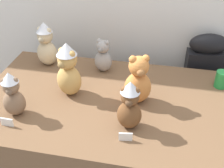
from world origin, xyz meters
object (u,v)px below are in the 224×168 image
teddy_bear_chestnut (130,106)px  teddy_bear_sand (46,44)px  instrument_case (200,89)px  teddy_bear_ash (103,57)px  teddy_bear_mocha (13,95)px  teddy_bear_honey (68,70)px  party_cup_green (221,79)px  teddy_bear_ginger (138,81)px  display_table (112,144)px

teddy_bear_chestnut → teddy_bear_sand: bearing=138.7°
instrument_case → teddy_bear_ash: (-0.71, -0.28, 0.36)m
instrument_case → teddy_bear_mocha: 1.43m
teddy_bear_sand → teddy_bear_chestnut: teddy_bear_sand is taller
teddy_bear_honey → teddy_bear_chestnut: (0.41, -0.23, -0.03)m
teddy_bear_honey → teddy_bear_mocha: teddy_bear_honey is taller
teddy_bear_chestnut → party_cup_green: (0.52, 0.50, -0.09)m
teddy_bear_mocha → teddy_bear_ginger: bearing=7.7°
teddy_bear_sand → teddy_bear_chestnut: size_ratio=1.12×
teddy_bear_sand → teddy_bear_mocha: (0.03, -0.57, -0.02)m
instrument_case → teddy_bear_honey: size_ratio=2.71×
teddy_bear_sand → teddy_bear_ash: teddy_bear_sand is taller
teddy_bear_sand → teddy_bear_ginger: teddy_bear_sand is taller
instrument_case → teddy_bear_honey: (-0.85, -0.59, 0.42)m
teddy_bear_chestnut → teddy_bear_ash: bearing=113.9°
teddy_bear_sand → instrument_case: bearing=22.2°
teddy_bear_ash → teddy_bear_honey: size_ratio=0.68×
party_cup_green → teddy_bear_ash: bearing=176.9°
teddy_bear_ash → teddy_bear_ginger: bearing=-33.7°
teddy_bear_honey → display_table: bearing=16.9°
display_table → teddy_bear_ash: size_ratio=6.87×
party_cup_green → teddy_bear_ginger: bearing=-152.5°
teddy_bear_honey → teddy_bear_chestnut: teddy_bear_honey is taller
teddy_bear_mocha → party_cup_green: (1.16, 0.52, -0.08)m
teddy_bear_ash → teddy_bear_honey: 0.35m
teddy_bear_ash → party_cup_green: (0.78, -0.04, -0.06)m
teddy_bear_mocha → display_table: bearing=10.8°
teddy_bear_sand → teddy_bear_ash: bearing=7.4°
teddy_bear_ginger → teddy_bear_honey: size_ratio=0.89×
teddy_bear_ash → teddy_bear_mocha: 0.68m
teddy_bear_mocha → teddy_bear_chestnut: 0.64m
teddy_bear_ginger → teddy_bear_honey: (-0.42, -0.00, 0.03)m
teddy_bear_mocha → party_cup_green: teddy_bear_mocha is taller
teddy_bear_ginger → teddy_bear_honey: bearing=161.1°
teddy_bear_sand → display_table: bearing=-23.7°
teddy_bear_sand → teddy_bear_ginger: (0.69, -0.31, -0.01)m
teddy_bear_mocha → party_cup_green: bearing=10.5°
display_table → party_cup_green: bearing=23.8°
teddy_bear_sand → teddy_bear_mocha: size_ratio=1.18×
display_table → teddy_bear_mocha: teddy_bear_mocha is taller
teddy_bear_ash → teddy_bear_honey: (-0.14, -0.31, 0.06)m
teddy_bear_ash → party_cup_green: bearing=10.7°
display_table → teddy_bear_ash: teddy_bear_ash is taller
instrument_case → teddy_bear_ginger: 0.83m
teddy_bear_ash → teddy_bear_chestnut: size_ratio=0.82×
display_table → instrument_case: instrument_case is taller
display_table → teddy_bear_mocha: (-0.51, -0.23, 0.50)m
instrument_case → teddy_bear_ginger: (-0.43, -0.59, 0.39)m
instrument_case → teddy_bear_ash: 0.85m
instrument_case → teddy_bear_sand: teddy_bear_sand is taller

